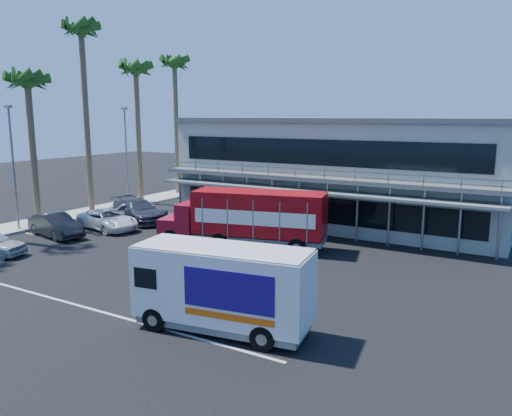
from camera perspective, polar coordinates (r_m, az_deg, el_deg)
The scene contains 15 objects.
ground at distance 25.27m, azimuth -8.74°, elevation -6.74°, with size 120.00×120.00×0.00m, color black.
building at distance 35.99m, azimuth 10.15°, elevation 4.31°, with size 22.40×12.00×7.30m.
curb_strip at distance 39.78m, azimuth -20.19°, elevation -0.80°, with size 3.00×32.00×0.16m, color #A5A399.
palm_c at distance 37.23m, azimuth -24.62°, elevation 12.31°, with size 2.80×2.80×10.75m.
palm_d at distance 40.89m, azimuth -19.30°, elevation 17.49°, with size 2.80×2.80×14.75m.
palm_e at distance 43.75m, azimuth -13.55°, elevation 14.34°, with size 2.80×2.80×12.25m.
palm_f at distance 48.20m, azimuth -9.28°, elevation 15.18°, with size 2.80×2.80×13.25m.
light_pole_near at distance 35.60m, azimuth -26.02°, elevation 4.72°, with size 0.50×0.25×8.09m.
light_pole_far at distance 41.96m, azimuth -14.59°, elevation 6.16°, with size 0.50×0.25×8.09m.
red_truck at distance 28.41m, azimuth -0.92°, elevation -0.98°, with size 9.90×4.46×3.25m.
white_van at distance 17.55m, azimuth -3.86°, elevation -8.97°, with size 6.43×3.03×3.02m.
parked_car_b at distance 33.46m, azimuth -21.91°, elevation -1.83°, with size 1.54×4.43×1.46m, color black.
parked_car_c at distance 34.48m, azimuth -16.60°, elevation -1.26°, with size 2.22×4.81×1.34m, color white.
parked_car_d at distance 36.43m, azimuth -13.33°, elevation -0.28°, with size 2.23×5.47×1.59m, color #2D303C.
parked_car_e at distance 36.48m, azimuth -13.27°, elevation -0.38°, with size 1.71×4.25×1.45m, color slate.
Camera 1 is at (15.34, -18.65, 7.45)m, focal length 35.00 mm.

